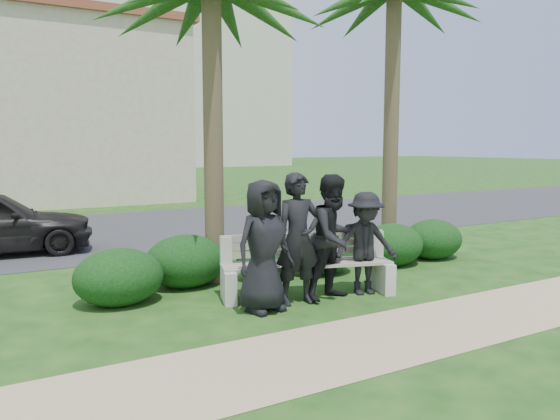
{
  "coord_description": "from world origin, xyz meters",
  "views": [
    {
      "loc": [
        -5.03,
        -6.57,
        2.27
      ],
      "look_at": [
        -0.64,
        1.0,
        1.23
      ],
      "focal_mm": 35.0,
      "sensor_mm": 36.0,
      "label": 1
    }
  ],
  "objects_px": {
    "park_bench": "(307,269)",
    "man_a": "(264,246)",
    "man_c": "(334,237)",
    "man_b": "(298,239)",
    "man_d": "(365,243)"
  },
  "relations": [
    {
      "from": "park_bench",
      "to": "man_a",
      "type": "distance_m",
      "value": 1.11
    },
    {
      "from": "man_c",
      "to": "man_b",
      "type": "bearing_deg",
      "value": 161.89
    },
    {
      "from": "man_d",
      "to": "park_bench",
      "type": "bearing_deg",
      "value": 170.97
    },
    {
      "from": "man_a",
      "to": "man_b",
      "type": "distance_m",
      "value": 0.6
    },
    {
      "from": "park_bench",
      "to": "man_d",
      "type": "bearing_deg",
      "value": -6.5
    },
    {
      "from": "man_b",
      "to": "man_c",
      "type": "distance_m",
      "value": 0.59
    },
    {
      "from": "man_a",
      "to": "man_d",
      "type": "bearing_deg",
      "value": -9.82
    },
    {
      "from": "park_bench",
      "to": "man_c",
      "type": "xyz_separation_m",
      "value": [
        0.26,
        -0.34,
        0.52
      ]
    },
    {
      "from": "park_bench",
      "to": "man_d",
      "type": "distance_m",
      "value": 0.98
    },
    {
      "from": "man_a",
      "to": "man_b",
      "type": "bearing_deg",
      "value": -2.98
    },
    {
      "from": "man_a",
      "to": "man_b",
      "type": "xyz_separation_m",
      "value": [
        0.6,
        0.07,
        0.04
      ]
    },
    {
      "from": "park_bench",
      "to": "man_b",
      "type": "bearing_deg",
      "value": -122.22
    },
    {
      "from": "park_bench",
      "to": "man_b",
      "type": "height_order",
      "value": "man_b"
    },
    {
      "from": "man_a",
      "to": "man_d",
      "type": "relative_size",
      "value": 1.15
    },
    {
      "from": "man_c",
      "to": "man_d",
      "type": "bearing_deg",
      "value": -15.15
    }
  ]
}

